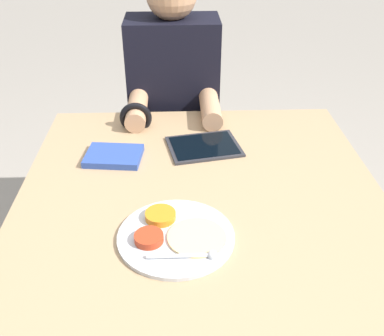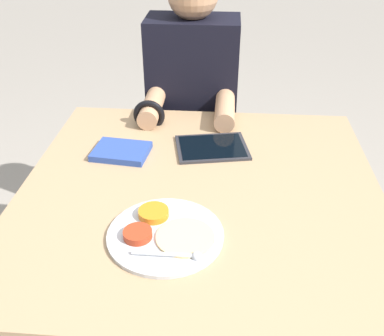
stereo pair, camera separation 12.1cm
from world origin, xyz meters
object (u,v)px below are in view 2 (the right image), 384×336
thali_tray (165,233)px  tablet_device (212,147)px  person_diner (192,129)px  red_notebook (121,152)px

thali_tray → tablet_device: bearing=77.5°
thali_tray → tablet_device: size_ratio=1.11×
thali_tray → tablet_device: 0.44m
thali_tray → person_diner: 0.86m
red_notebook → person_diner: (0.18, 0.47, -0.16)m
red_notebook → person_diner: size_ratio=0.15×
tablet_device → person_diner: (-0.09, 0.42, -0.16)m
thali_tray → red_notebook: bearing=116.5°
person_diner → red_notebook: bearing=-111.2°
person_diner → tablet_device: bearing=-77.2°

